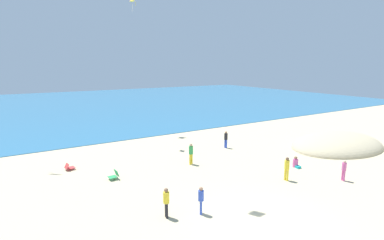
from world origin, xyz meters
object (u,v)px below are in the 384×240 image
at_px(person_1, 287,167).
at_px(beach_chair_far_right, 69,167).
at_px(person_5, 296,163).
at_px(kite_yellow, 132,0).
at_px(beach_chair_near_camera, 114,175).
at_px(person_4, 191,152).
at_px(person_7, 226,138).
at_px(person_3, 166,201).
at_px(person_0, 344,169).
at_px(person_2, 201,198).

bearing_deg(person_1, beach_chair_far_right, -42.39).
distance_m(person_5, kite_yellow, 19.96).
relative_size(beach_chair_near_camera, person_5, 0.83).
relative_size(beach_chair_near_camera, person_4, 0.42).
bearing_deg(kite_yellow, beach_chair_near_camera, -119.67).
relative_size(beach_chair_near_camera, kite_yellow, 0.55).
height_order(person_5, person_7, person_7).
height_order(person_1, person_3, person_1).
bearing_deg(person_1, person_7, -102.87).
bearing_deg(person_7, person_0, 91.84).
height_order(person_2, person_7, person_7).
relative_size(beach_chair_far_right, kite_yellow, 0.57).
bearing_deg(person_7, kite_yellow, -55.42).
height_order(beach_chair_far_right, beach_chair_near_camera, beach_chair_near_camera).
relative_size(beach_chair_far_right, person_1, 0.45).
height_order(person_0, person_2, person_2).
distance_m(person_3, kite_yellow, 19.73).
height_order(beach_chair_near_camera, person_5, person_5).
height_order(beach_chair_near_camera, person_7, person_7).
height_order(beach_chair_far_right, person_3, person_3).
height_order(beach_chair_far_right, kite_yellow, kite_yellow).
relative_size(person_2, person_4, 0.89).
distance_m(beach_chair_far_right, person_1, 15.23).
xyz_separation_m(beach_chair_near_camera, person_5, (12.18, -4.75, 0.02)).
bearing_deg(person_2, person_0, -154.11).
xyz_separation_m(beach_chair_far_right, person_3, (3.00, -9.69, 0.68)).
bearing_deg(person_1, person_0, 144.24).
relative_size(person_0, person_2, 0.97).
xyz_separation_m(person_3, person_5, (11.46, 1.49, -0.59)).
distance_m(person_1, person_2, 7.22).
bearing_deg(person_5, person_4, -118.52).
bearing_deg(beach_chair_far_right, person_5, -36.67).
xyz_separation_m(beach_chair_near_camera, person_1, (9.56, -6.12, 0.63)).
bearing_deg(person_4, person_0, 21.11).
relative_size(beach_chair_far_right, person_7, 0.46).
bearing_deg(person_5, beach_chair_far_right, -111.86).
distance_m(beach_chair_far_right, person_7, 13.28).
xyz_separation_m(person_0, person_5, (-0.52, 3.36, -0.52)).
bearing_deg(person_3, beach_chair_far_right, -58.13).
relative_size(beach_chair_near_camera, person_7, 0.44).
xyz_separation_m(person_3, person_7, (10.18, 8.27, 0.01)).
relative_size(beach_chair_far_right, person_0, 0.50).
bearing_deg(person_3, person_2, 174.48).
xyz_separation_m(person_4, person_5, (6.31, -4.62, -0.65)).
bearing_deg(person_5, beach_chair_near_camera, -103.62).
distance_m(beach_chair_near_camera, person_7, 11.11).
distance_m(person_0, kite_yellow, 22.22).
height_order(beach_chair_far_right, person_4, person_4).
xyz_separation_m(person_1, person_3, (-8.84, -0.13, -0.02)).
distance_m(person_1, person_4, 7.03).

